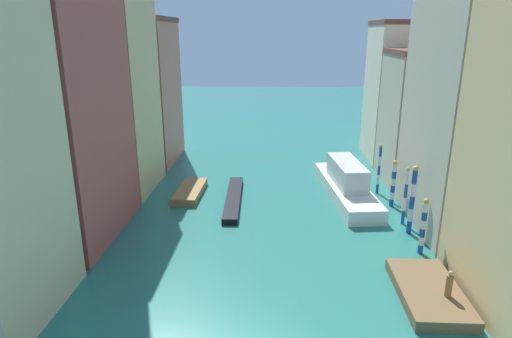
% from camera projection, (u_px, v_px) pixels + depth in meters
% --- Properties ---
extents(ground_plane, '(154.00, 154.00, 0.00)m').
position_uv_depth(ground_plane, '(271.00, 180.00, 43.17)').
color(ground_plane, '#28756B').
extents(building_left_1, '(6.65, 10.55, 21.78)m').
position_uv_depth(building_left_1, '(55.00, 82.00, 28.60)').
color(building_left_1, '#B25147').
rests_on(building_left_1, ground).
extents(building_left_2, '(6.65, 8.39, 17.75)m').
position_uv_depth(building_left_2, '(111.00, 93.00, 38.33)').
color(building_left_2, '#DBB77A').
rests_on(building_left_2, ground).
extents(building_left_3, '(6.65, 9.18, 15.58)m').
position_uv_depth(building_left_3, '(143.00, 92.00, 47.38)').
color(building_left_3, '#C6705B').
rests_on(building_left_3, ground).
extents(building_right_1, '(6.65, 11.16, 22.14)m').
position_uv_depth(building_right_1, '(475.00, 77.00, 30.14)').
color(building_right_1, '#BCB299').
rests_on(building_right_1, ground).
extents(building_right_2, '(6.65, 8.00, 12.57)m').
position_uv_depth(building_right_2, '(422.00, 118.00, 41.05)').
color(building_right_2, '#BCB299').
rests_on(building_right_2, ground).
extents(building_right_3, '(6.65, 8.26, 15.26)m').
position_uv_depth(building_right_3, '(400.00, 92.00, 48.66)').
color(building_right_3, beige).
rests_on(building_right_3, ground).
extents(waterfront_dock, '(3.28, 6.24, 0.65)m').
position_uv_depth(waterfront_dock, '(429.00, 292.00, 24.02)').
color(waterfront_dock, brown).
rests_on(waterfront_dock, ground).
extents(person_on_dock, '(0.36, 0.36, 1.51)m').
position_uv_depth(person_on_dock, '(449.00, 285.00, 22.88)').
color(person_on_dock, olive).
rests_on(person_on_dock, waterfront_dock).
extents(mooring_pole_0, '(0.38, 0.38, 3.88)m').
position_uv_depth(mooring_pole_0, '(423.00, 225.00, 28.34)').
color(mooring_pole_0, '#1E479E').
rests_on(mooring_pole_0, ground).
extents(mooring_pole_1, '(0.39, 0.39, 5.13)m').
position_uv_depth(mooring_pole_1, '(412.00, 199.00, 31.04)').
color(mooring_pole_1, '#1E479E').
rests_on(mooring_pole_1, ground).
extents(mooring_pole_2, '(0.27, 0.27, 4.53)m').
position_uv_depth(mooring_pole_2, '(405.00, 196.00, 32.65)').
color(mooring_pole_2, '#1E479E').
rests_on(mooring_pole_2, ground).
extents(mooring_pole_3, '(0.39, 0.39, 4.01)m').
position_uv_depth(mooring_pole_3, '(393.00, 183.00, 36.16)').
color(mooring_pole_3, '#1E479E').
rests_on(mooring_pole_3, ground).
extents(mooring_pole_4, '(0.27, 0.27, 4.57)m').
position_uv_depth(mooring_pole_4, '(379.00, 169.00, 39.00)').
color(mooring_pole_4, '#1E479E').
rests_on(mooring_pole_4, ground).
extents(vaporetto_white, '(4.56, 13.18, 3.21)m').
position_uv_depth(vaporetto_white, '(346.00, 183.00, 38.61)').
color(vaporetto_white, white).
rests_on(vaporetto_white, ground).
extents(gondola_black, '(1.61, 10.07, 0.51)m').
position_uv_depth(gondola_black, '(233.00, 198.00, 37.73)').
color(gondola_black, black).
rests_on(gondola_black, ground).
extents(motorboat_0, '(2.25, 5.92, 0.65)m').
position_uv_depth(motorboat_0, '(190.00, 191.00, 39.17)').
color(motorboat_0, olive).
rests_on(motorboat_0, ground).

